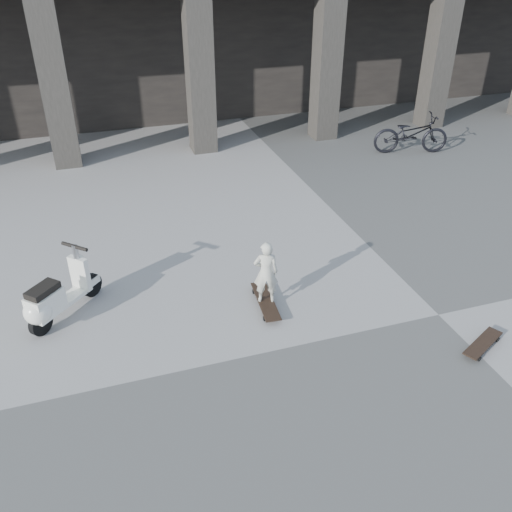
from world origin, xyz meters
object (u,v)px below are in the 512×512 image
object	(u,v)px
longboard	(266,301)
child	(266,272)
skateboard_spare	(483,344)
scooter	(52,300)
bicycle	(411,134)

from	to	relation	value
longboard	child	size ratio (longest dim) A/B	1.04
longboard	child	world-z (taller)	child
skateboard_spare	scooter	size ratio (longest dim) A/B	0.72
scooter	skateboard_spare	bearing A→B (deg)	-69.18
child	skateboard_spare	bearing A→B (deg)	159.76
longboard	child	distance (m)	0.55
skateboard_spare	scooter	bearing A→B (deg)	129.84
bicycle	skateboard_spare	bearing A→B (deg)	171.10
longboard	skateboard_spare	bearing A→B (deg)	-121.18
longboard	bicycle	distance (m)	8.14
scooter	bicycle	bearing A→B (deg)	-17.75
longboard	bicycle	bearing A→B (deg)	-42.48
longboard	scooter	xyz separation A→B (m)	(-3.20, 0.58, 0.33)
skateboard_spare	bicycle	bearing A→B (deg)	38.90
bicycle	child	bearing A→B (deg)	147.82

